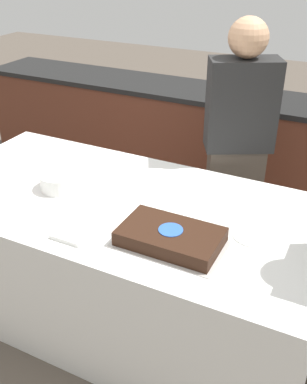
{
  "coord_description": "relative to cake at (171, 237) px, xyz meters",
  "views": [
    {
      "loc": [
        1.08,
        -1.76,
        1.99
      ],
      "look_at": [
        0.2,
        0.0,
        0.88
      ],
      "focal_mm": 42.0,
      "sensor_mm": 36.0,
      "label": 1
    }
  ],
  "objects": [
    {
      "name": "back_counter",
      "position": [
        -0.41,
        1.85,
        -0.35
      ],
      "size": [
        4.4,
        0.58,
        0.92
      ],
      "color": "#5B2D1E",
      "rests_on": "ground_plane"
    },
    {
      "name": "side_plate_near_cake",
      "position": [
        -0.07,
        0.3,
        -0.03
      ],
      "size": [
        0.2,
        0.2,
        0.0
      ],
      "color": "white",
      "rests_on": "dining_table"
    },
    {
      "name": "side_plate_right_edge",
      "position": [
        0.32,
        0.23,
        -0.03
      ],
      "size": [
        0.2,
        0.2,
        0.0
      ],
      "color": "white",
      "rests_on": "dining_table"
    },
    {
      "name": "dining_table",
      "position": [
        -0.41,
        0.23,
        -0.43
      ],
      "size": [
        2.19,
        1.08,
        0.78
      ],
      "color": "silver",
      "rests_on": "ground_plane"
    },
    {
      "name": "cake",
      "position": [
        0.0,
        0.0,
        0.0
      ],
      "size": [
        0.5,
        0.31,
        0.08
      ],
      "color": "#B7B2AD",
      "rests_on": "dining_table"
    },
    {
      "name": "person_cutting_cake",
      "position": [
        0.0,
        0.99,
        0.04
      ],
      "size": [
        0.45,
        0.37,
        1.63
      ],
      "rotation": [
        0.0,
        0.0,
        -2.65
      ],
      "color": "#4C4238",
      "rests_on": "ground_plane"
    },
    {
      "name": "ground_plane",
      "position": [
        -0.41,
        0.23,
        -0.81
      ],
      "size": [
        14.0,
        14.0,
        0.0
      ],
      "primitive_type": "plane",
      "color": "brown"
    },
    {
      "name": "plate_stack",
      "position": [
        -0.76,
        0.2,
        0.01
      ],
      "size": [
        0.21,
        0.21,
        0.09
      ],
      "color": "white",
      "rests_on": "dining_table"
    },
    {
      "name": "utensil_pile",
      "position": [
        -0.44,
        -0.17,
        -0.03
      ],
      "size": [
        0.16,
        0.09,
        0.02
      ],
      "color": "white",
      "rests_on": "dining_table"
    }
  ]
}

